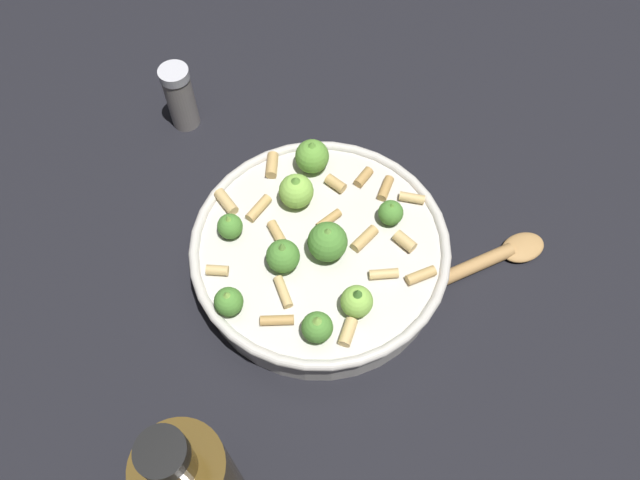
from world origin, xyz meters
name	(u,v)px	position (x,y,z in m)	size (l,w,h in m)	color
ground_plane	(320,265)	(0.00, 0.00, 0.00)	(2.40, 2.40, 0.00)	black
cooking_pan	(319,251)	(0.00, 0.00, 0.03)	(0.28, 0.28, 0.09)	beige
pepper_shaker	(180,97)	(0.15, -0.22, 0.05)	(0.04, 0.04, 0.09)	gray
wooden_spoon	(468,269)	(-0.16, 0.02, 0.01)	(0.22, 0.10, 0.02)	#B2844C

